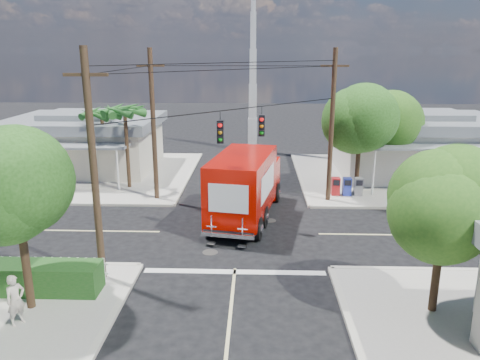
{
  "coord_description": "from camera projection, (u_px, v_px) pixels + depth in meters",
  "views": [
    {
      "loc": [
        0.84,
        -21.87,
        8.81
      ],
      "look_at": [
        0.0,
        2.0,
        2.2
      ],
      "focal_mm": 35.0,
      "sensor_mm": 36.0,
      "label": 1
    }
  ],
  "objects": [
    {
      "name": "road_markings",
      "position": [
        237.0,
        244.0,
        22.02
      ],
      "size": [
        32.0,
        32.0,
        0.01
      ],
      "color": "beige",
      "rests_on": "ground"
    },
    {
      "name": "pedestrian",
      "position": [
        16.0,
        300.0,
        15.16
      ],
      "size": [
        0.7,
        0.76,
        1.73
      ],
      "primitive_type": "imported",
      "rotation": [
        0.0,
        0.0,
        0.99
      ],
      "color": "beige",
      "rests_on": "sidewalk_sw"
    },
    {
      "name": "tree_se",
      "position": [
        446.0,
        203.0,
        15.15
      ],
      "size": [
        3.67,
        3.54,
        5.62
      ],
      "color": "#422D1C",
      "rests_on": "sidewalk_se"
    },
    {
      "name": "sidewalk_ne",
      "position": [
        396.0,
        177.0,
        33.53
      ],
      "size": [
        14.12,
        14.12,
        0.14
      ],
      "color": "#A6A096",
      "rests_on": "ground"
    },
    {
      "name": "delivery_truck",
      "position": [
        246.0,
        185.0,
        25.03
      ],
      "size": [
        4.04,
        8.77,
        3.66
      ],
      "color": "black",
      "rests_on": "ground"
    },
    {
      "name": "utility_poles",
      "position": [
        209.0,
        135.0,
        23.79
      ],
      "size": [
        12.0,
        10.68,
        9.0
      ],
      "color": "#473321",
      "rests_on": "ground"
    },
    {
      "name": "palm_nw_back",
      "position": [
        102.0,
        115.0,
        31.19
      ],
      "size": [
        3.01,
        3.08,
        5.19
      ],
      "color": "#422D1C",
      "rests_on": "sidewalk_nw"
    },
    {
      "name": "sidewalk_nw",
      "position": [
        96.0,
        174.0,
        34.27
      ],
      "size": [
        14.12,
        14.12,
        0.14
      ],
      "color": "#A6A096",
      "rests_on": "ground"
    },
    {
      "name": "tree_ne_front",
      "position": [
        361.0,
        120.0,
        28.44
      ],
      "size": [
        4.21,
        4.14,
        6.66
      ],
      "color": "#422D1C",
      "rests_on": "sidewalk_ne"
    },
    {
      "name": "building_ne",
      "position": [
        417.0,
        143.0,
        33.92
      ],
      "size": [
        11.8,
        10.2,
        4.5
      ],
      "color": "silver",
      "rests_on": "sidewalk_ne"
    },
    {
      "name": "ground",
      "position": [
        239.0,
        233.0,
        23.44
      ],
      "size": [
        120.0,
        120.0,
        0.0
      ],
      "primitive_type": "plane",
      "color": "black",
      "rests_on": "ground"
    },
    {
      "name": "building_nw",
      "position": [
        86.0,
        141.0,
        35.26
      ],
      "size": [
        10.8,
        10.2,
        4.3
      ],
      "color": "beige",
      "rests_on": "sidewalk_nw"
    },
    {
      "name": "palm_nw_front",
      "position": [
        125.0,
        113.0,
        29.58
      ],
      "size": [
        3.01,
        3.08,
        5.59
      ],
      "color": "#422D1C",
      "rests_on": "sidewalk_nw"
    },
    {
      "name": "hedge_sw",
      "position": [
        17.0,
        277.0,
        17.37
      ],
      "size": [
        6.2,
        1.2,
        1.1
      ],
      "primitive_type": "cube",
      "color": "#134313",
      "rests_on": "sidewalk_sw"
    },
    {
      "name": "vending_boxes",
      "position": [
        347.0,
        186.0,
        29.01
      ],
      "size": [
        1.9,
        0.5,
        1.1
      ],
      "color": "#A91518",
      "rests_on": "sidewalk_ne"
    },
    {
      "name": "tree_sw_front",
      "position": [
        16.0,
        193.0,
        15.26
      ],
      "size": [
        3.88,
        3.78,
        6.03
      ],
      "color": "#422D1C",
      "rests_on": "sidewalk_sw"
    },
    {
      "name": "parked_car",
      "position": [
        476.0,
        208.0,
        24.45
      ],
      "size": [
        6.77,
        4.31,
        1.74
      ],
      "primitive_type": "imported",
      "rotation": [
        0.0,
        0.0,
        1.81
      ],
      "color": "silver",
      "rests_on": "ground"
    },
    {
      "name": "picket_fence",
      "position": [
        32.0,
        268.0,
        18.13
      ],
      "size": [
        5.94,
        0.06,
        1.0
      ],
      "color": "silver",
      "rests_on": "sidewalk_sw"
    },
    {
      "name": "tree_ne_back",
      "position": [
        393.0,
        124.0,
        30.62
      ],
      "size": [
        3.77,
        3.66,
        5.82
      ],
      "color": "#422D1C",
      "rests_on": "sidewalk_ne"
    },
    {
      "name": "radio_tower",
      "position": [
        253.0,
        88.0,
        41.18
      ],
      "size": [
        0.8,
        0.8,
        17.0
      ],
      "color": "silver",
      "rests_on": "ground"
    }
  ]
}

